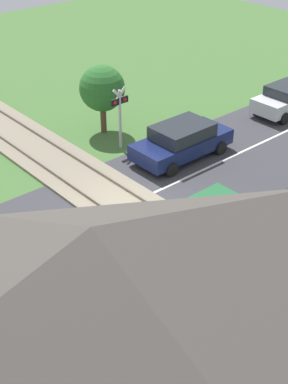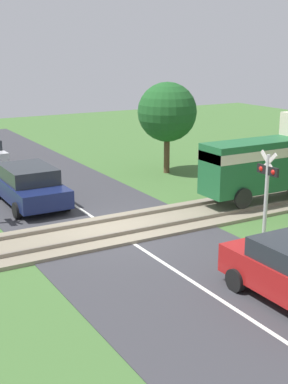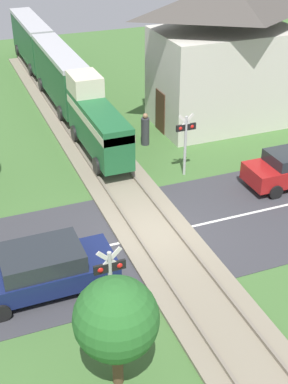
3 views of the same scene
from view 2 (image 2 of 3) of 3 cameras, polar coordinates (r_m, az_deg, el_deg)
The scene contains 6 objects.
ground_plane at distance 17.77m, azimuth -3.22°, elevation -4.22°, with size 60.00×60.00×0.00m, color #426B33.
road_surface at distance 17.77m, azimuth -3.22°, elevation -4.19°, with size 48.00×6.40×0.02m.
track_bed at distance 17.75m, azimuth -3.22°, elevation -4.02°, with size 2.80×48.00×0.24m.
car_near_crossing at distance 20.94m, azimuth -12.21°, elevation 0.77°, with size 4.52×2.06×1.52m.
crossing_signal_east_approach at distance 17.02m, azimuth 12.99°, elevation 0.95°, with size 0.90×0.18×2.83m.
tree_roadside_hedge at distance 25.38m, azimuth 2.49°, elevation 8.50°, with size 2.79×2.79×4.33m.
Camera 2 is at (14.99, -7.45, 5.96)m, focal length 50.00 mm.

